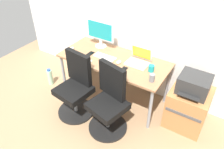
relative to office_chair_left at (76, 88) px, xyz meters
name	(u,v)px	position (x,y,z in m)	size (l,w,h in m)	color
ground_plane	(114,96)	(0.30, 0.55, -0.42)	(5.28, 5.28, 0.00)	#9E7A56
back_wall	(130,11)	(0.30, 0.99, 0.88)	(4.40, 0.04, 2.60)	white
desk	(114,63)	(0.30, 0.55, 0.23)	(1.62, 0.72, 0.72)	#996B47
office_chair_left	(76,88)	(0.00, 0.00, 0.00)	(0.54, 0.54, 0.94)	black
office_chair_right	(109,102)	(0.57, 0.00, 0.00)	(0.54, 0.54, 0.94)	black
side_cabinet	(188,107)	(1.46, 0.61, -0.14)	(0.51, 0.53, 0.57)	#B77542
printer	(194,84)	(1.46, 0.61, 0.27)	(0.38, 0.40, 0.24)	#2D2D2D
water_bottle_on_floor	(50,77)	(-0.81, 0.24, -0.28)	(0.09, 0.09, 0.31)	#A5D8B2
desktop_monitor	(100,32)	(-0.09, 0.77, 0.54)	(0.48, 0.18, 0.43)	silver
open_laptop	(139,59)	(0.64, 0.67, 0.35)	(0.31, 0.27, 0.22)	silver
keyboard_by_monitor	(80,59)	(-0.11, 0.27, 0.30)	(0.34, 0.12, 0.02)	silver
keyboard_by_laptop	(105,57)	(0.16, 0.52, 0.30)	(0.34, 0.12, 0.02)	silver
mouse_by_monitor	(119,62)	(0.41, 0.50, 0.31)	(0.06, 0.10, 0.03)	silver
mouse_by_laptop	(72,48)	(-0.42, 0.45, 0.31)	(0.06, 0.10, 0.03)	#B7B7B7
coffee_mug	(151,68)	(0.89, 0.56, 0.34)	(0.08, 0.08, 0.09)	teal
pen_cup	(152,78)	(0.98, 0.36, 0.34)	(0.07, 0.07, 0.10)	slate
phone_near_monitor	(123,70)	(0.55, 0.38, 0.30)	(0.07, 0.14, 0.01)	black
phone_near_laptop	(90,54)	(-0.09, 0.48, 0.30)	(0.07, 0.14, 0.01)	black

